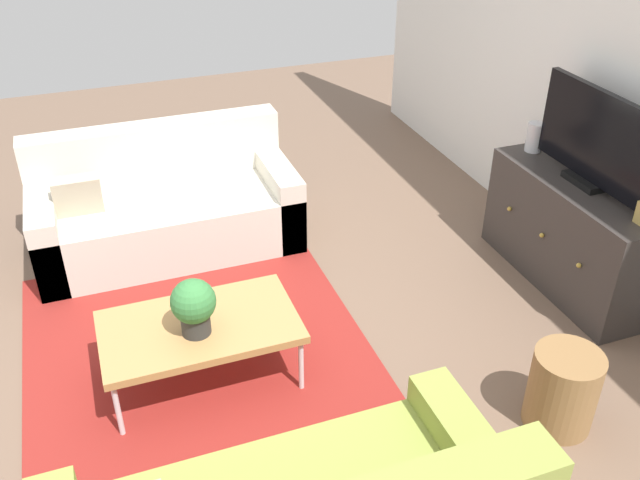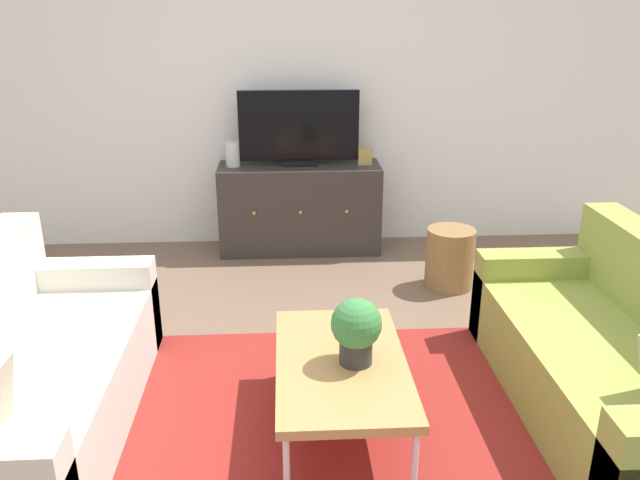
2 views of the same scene
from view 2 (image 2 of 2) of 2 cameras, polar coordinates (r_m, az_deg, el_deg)
ground_plane at (r=3.31m, az=0.55°, el=-14.96°), size 10.00×10.00×0.00m
wall_back at (r=5.28m, az=-1.30°, el=14.19°), size 6.40×0.12×2.70m
area_rug at (r=3.18m, az=0.74°, el=-16.42°), size 2.50×1.90×0.01m
couch_left_side at (r=3.31m, az=-25.51°, el=-11.51°), size 0.82×1.77×0.82m
couch_right_side at (r=3.46m, az=25.50°, el=-10.02°), size 0.82×1.77×0.82m
coffee_table at (r=2.99m, az=1.89°, el=-11.12°), size 0.59×1.02×0.38m
potted_plant at (r=2.87m, az=3.25°, el=-7.88°), size 0.23×0.23×0.31m
tv_console at (r=5.20m, az=-1.81°, el=2.88°), size 1.29×0.47×0.71m
flat_screen_tv at (r=5.07m, az=-1.90°, el=9.93°), size 0.94×0.16×0.59m
glass_vase at (r=5.10m, az=-7.80°, el=7.61°), size 0.11×0.11×0.20m
mantel_clock at (r=5.13m, az=4.03°, el=7.45°), size 0.11×0.07×0.13m
wicker_basket at (r=4.63m, az=11.50°, el=-1.60°), size 0.34×0.34×0.43m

